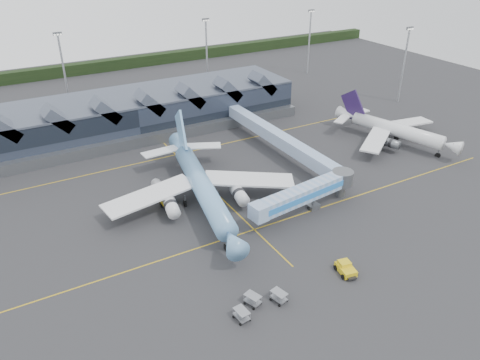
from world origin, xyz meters
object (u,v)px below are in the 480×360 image
main_airliner (201,184)px  jet_bridge (310,192)px  pushback_tug (346,268)px  regional_jet (393,129)px  fuel_truck (161,192)px

main_airliner → jet_bridge: size_ratio=1.79×
pushback_tug → main_airliner: bearing=119.8°
jet_bridge → pushback_tug: (-6.29, -17.71, -3.16)m
regional_jet → fuel_truck: bearing=162.6°
pushback_tug → jet_bridge: bearing=81.3°
jet_bridge → main_airliner: bearing=135.9°
fuel_truck → pushback_tug: size_ratio=2.05×
regional_jet → jet_bridge: (-37.29, -15.72, 0.36)m
main_airliner → jet_bridge: 20.92m
regional_jet → jet_bridge: 40.48m
pushback_tug → regional_jet: bearing=48.3°
fuel_truck → jet_bridge: bearing=-34.9°
regional_jet → fuel_truck: 60.33m
fuel_truck → main_airliner: bearing=-36.2°
main_airliner → jet_bridge: (16.71, -12.58, -0.20)m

